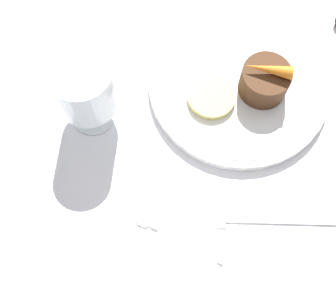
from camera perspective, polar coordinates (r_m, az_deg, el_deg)
ground_plane at (r=0.64m, az=4.67°, el=3.74°), size 3.00×3.00×0.00m
dinner_plate at (r=0.66m, az=8.61°, el=7.25°), size 0.25×0.25×0.01m
saucer at (r=0.57m, az=0.37°, el=-16.31°), size 0.16×0.16×0.01m
coffee_cup at (r=0.54m, az=0.49°, el=-15.99°), size 0.12×0.10×0.06m
spoon at (r=0.58m, az=0.06°, el=-10.94°), size 0.08×0.10×0.00m
wine_glass at (r=0.58m, az=-10.07°, el=6.49°), size 0.08×0.08×0.12m
fork at (r=0.60m, az=9.64°, el=-9.08°), size 0.06×0.20×0.01m
dessert_cake at (r=0.63m, az=11.67°, el=7.54°), size 0.07×0.07×0.04m
carrot_garnish at (r=0.61m, az=12.21°, el=8.89°), size 0.04×0.06×0.02m
pineapple_slice at (r=0.63m, az=5.32°, el=5.74°), size 0.06×0.06×0.01m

